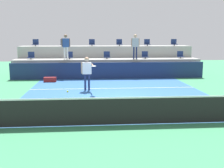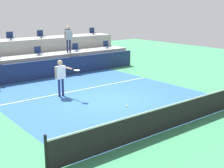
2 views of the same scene
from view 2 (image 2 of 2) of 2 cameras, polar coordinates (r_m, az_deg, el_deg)
The scene contains 17 objects.
ground_plane at distance 14.12m, azimuth -0.33°, elevation -3.06°, with size 40.00×40.00×0.00m, color #388456.
court_inner_paint at distance 14.89m, azimuth -2.70°, elevation -2.16°, with size 9.00×10.00×0.01m, color #285693.
court_service_line at distance 16.00m, azimuth -5.64°, elevation -1.04°, with size 9.00×0.06×0.00m, color white.
tennis_net at distance 11.25m, azimuth 12.40°, elevation -5.28°, with size 10.48×0.08×1.07m.
sponsor_backboard at distance 18.94m, azimuth -11.61°, elevation 2.80°, with size 13.00×0.16×1.10m, color navy.
seating_tier_lower at distance 20.07m, azimuth -13.32°, elevation 3.56°, with size 13.00×1.80×1.25m, color #9E9E99.
seating_tier_upper at distance 21.63m, azimuth -15.44°, elevation 5.31°, with size 13.00×1.80×2.10m, color #9E9E99.
stadium_chair_lower_center at distance 19.86m, azimuth -13.49°, elevation 5.90°, with size 0.44×0.40×0.52m.
stadium_chair_lower_right at distance 21.16m, azimuth -6.70°, elevation 6.67°, with size 0.44×0.40×0.52m.
stadium_chair_lower_far_right at distance 22.63m, azimuth -1.04°, elevation 7.24°, with size 0.44×0.40×0.52m.
stadium_chair_upper_mid_left at distance 21.03m, azimuth -18.32°, elevation 8.35°, with size 0.44×0.40×0.52m.
stadium_chair_upper_mid_right at distance 21.85m, azimuth -13.07°, elevation 8.88°, with size 0.44×0.40×0.52m.
stadium_chair_upper_right at distance 22.87m, azimuth -8.07°, elevation 9.32°, with size 0.44×0.40×0.52m.
stadium_chair_upper_far_right at distance 24.02m, azimuth -3.61°, elevation 9.65°, with size 0.44×0.40×0.52m.
tennis_player at distance 14.67m, azimuth -9.41°, elevation 1.79°, with size 0.79×1.20×1.76m.
spectator_leaning_on_rail at distance 20.34m, azimuth -8.09°, elevation 8.67°, with size 0.60×0.23×1.72m.
tennis_ball at distance 10.04m, azimuth 2.83°, elevation -4.16°, with size 0.07×0.07×0.07m.
Camera 2 is at (-8.32, -10.62, 4.17)m, focal length 49.38 mm.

